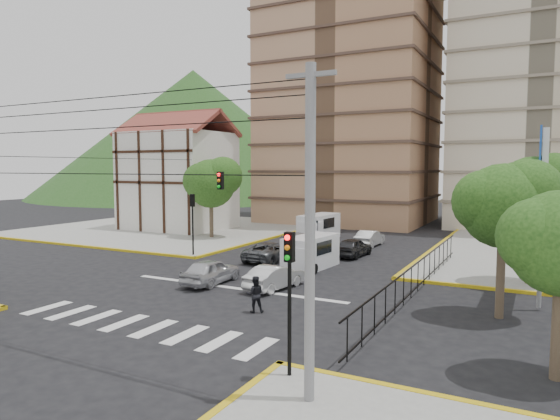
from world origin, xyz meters
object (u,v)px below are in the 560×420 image
Objects in this scene: car_white_front_right at (275,277)px; car_silver_front_left at (211,271)px; van_right_lane at (309,253)px; pedestrian_crosswalk at (255,294)px; traffic_light_se at (290,280)px; van_left_lane at (318,227)px; traffic_light_nw at (193,214)px.

car_silver_front_left is at bearing 17.53° from car_white_front_right.
van_right_lane is 9.96m from pedestrian_crosswalk.
pedestrian_crosswalk is at bearing 115.01° from car_white_front_right.
traffic_light_se is 30.01m from van_left_lane.
car_white_front_right is at bearing -106.36° from pedestrian_crosswalk.
pedestrian_crosswalk is at bearing -74.87° from van_right_lane.
car_silver_front_left is (-3.22, -6.18, -0.31)m from van_right_lane.
traffic_light_nw is 1.06× the size of car_silver_front_left.
car_white_front_right is (-5.79, 9.86, -2.46)m from traffic_light_se.
car_silver_front_left is at bearing -112.57° from van_right_lane.
pedestrian_crosswalk is at bearing -68.82° from van_left_lane.
car_white_front_right is 2.40× the size of pedestrian_crosswalk.
traffic_light_nw is at bearing -74.79° from pedestrian_crosswalk.
traffic_light_se is 1.06× the size of car_silver_front_left.
car_white_front_right is at bearing -30.33° from traffic_light_nw.
pedestrian_crosswalk reaches higher than car_white_front_right.
traffic_light_nw is 13.21m from van_left_lane.
pedestrian_crosswalk is (1.76, -9.80, -0.20)m from van_right_lane.
car_white_front_right is (9.81, -5.74, -2.46)m from traffic_light_nw.
pedestrian_crosswalk is (6.50, -22.18, -0.26)m from van_left_lane.
car_silver_front_left is (6.08, -6.33, -2.41)m from traffic_light_nw.
traffic_light_nw reaches higher than van_left_lane.
van_left_lane is 23.12m from pedestrian_crosswalk.
traffic_light_se is at bearing -63.51° from van_left_lane.
van_left_lane reaches higher than van_right_lane.
traffic_light_nw is 0.92× the size of van_right_lane.
traffic_light_se is 0.92× the size of van_right_lane.
traffic_light_se is 2.68× the size of pedestrian_crosswalk.
traffic_light_se is at bearing 95.98° from pedestrian_crosswalk.
traffic_light_nw is at bearing -47.45° from car_silver_front_left.
traffic_light_nw reaches higher than pedestrian_crosswalk.
van_right_lane reaches higher than car_white_front_right.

